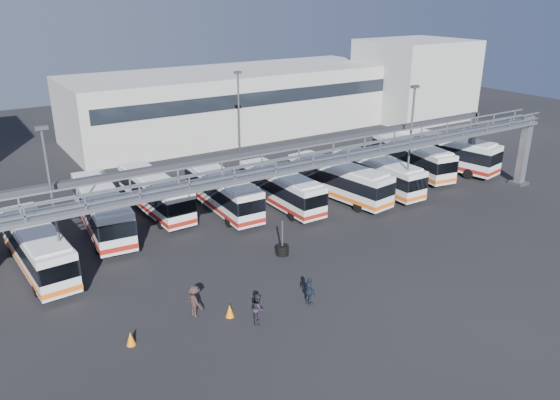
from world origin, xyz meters
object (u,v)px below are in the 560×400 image
pedestrian_d (309,291)px  cone_right (230,311)px  tire_stack (282,249)px  bus_3 (155,192)px  light_pole_mid (410,140)px  bus_5 (281,187)px  cone_left (131,338)px  light_pole_back (239,118)px  bus_6 (338,179)px  bus_2 (102,208)px  bus_8 (412,156)px  light_pole_left (53,201)px  bus_7 (377,172)px  bus_4 (222,191)px  bus_9 (443,151)px  pedestrian_c (195,301)px  pedestrian_b (258,308)px  bus_1 (37,246)px

pedestrian_d → cone_right: size_ratio=2.25×
pedestrian_d → tire_stack: size_ratio=0.68×
bus_3 → tire_stack: bus_3 is taller
light_pole_mid → bus_5: (-9.29, 5.45, -4.03)m
bus_3 → cone_left: (-7.67, -16.80, -1.37)m
light_pole_mid → light_pole_back: 17.00m
bus_5 → bus_6: bus_6 is taller
light_pole_mid → bus_2: 25.28m
bus_2 → bus_8: (30.22, -2.34, -0.11)m
light_pole_left → bus_3: (9.16, 8.78, -3.96)m
bus_6 → tire_stack: bus_6 is taller
bus_5 → bus_7: 9.75m
bus_8 → cone_right: bearing=-145.7°
bus_4 → bus_2: bearing=174.9°
bus_9 → cone_right: bearing=-169.2°
bus_5 → tire_stack: (-4.96, -7.95, -1.27)m
light_pole_mid → bus_6: size_ratio=0.94×
bus_3 → light_pole_mid: bearing=-29.8°
bus_2 → bus_9: size_ratio=0.98×
bus_2 → bus_9: 34.27m
pedestrian_c → tire_stack: size_ratio=0.75×
bus_4 → bus_9: bus_9 is taller
bus_2 → bus_3: size_ratio=1.08×
bus_6 → cone_left: (-22.51, -11.32, -1.40)m
cone_left → bus_2: bearing=79.1°
bus_6 → pedestrian_c: bearing=-158.4°
pedestrian_c → light_pole_left: bearing=23.8°
tire_stack → bus_5: bearing=58.0°
bus_5 → pedestrian_b: bearing=-127.2°
light_pole_mid → pedestrian_d: bearing=-151.8°
bus_9 → cone_left: size_ratio=15.09×
bus_9 → cone_right: size_ratio=15.03×
light_pole_mid → bus_2: light_pole_mid is taller
bus_1 → bus_4: bearing=7.5°
bus_9 → pedestrian_b: bearing=-166.4°
light_pole_left → cone_right: light_pole_left is taller
bus_1 → bus_9: 39.50m
bus_6 → bus_7: bearing=-11.1°
bus_7 → bus_8: (6.28, 1.86, 0.07)m
bus_1 → bus_6: bearing=-3.5°
bus_6 → cone_right: bearing=-153.5°
bus_4 → tire_stack: bearing=-90.0°
bus_1 → pedestrian_d: size_ratio=6.00×
pedestrian_d → tire_stack: 6.67m
bus_6 → bus_8: bus_6 is taller
bus_6 → bus_8: (10.66, 1.65, -0.00)m
cone_left → pedestrian_d: bearing=-9.9°
light_pole_mid → bus_9: bearing=27.0°
cone_right → pedestrian_b: bearing=-51.2°
bus_3 → pedestrian_c: (-3.74, -16.13, -0.79)m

